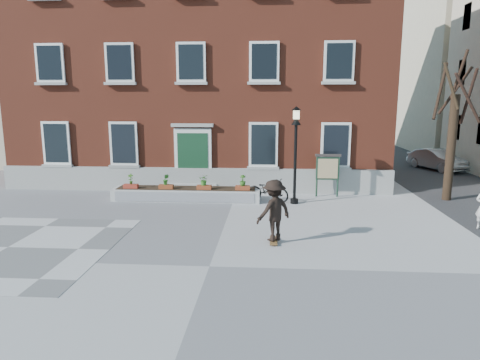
# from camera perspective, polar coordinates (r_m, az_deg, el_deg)

# --- Properties ---
(ground) EXTENTS (100.00, 100.00, 0.00)m
(ground) POSITION_cam_1_polar(r_m,az_deg,el_deg) (11.17, -4.10, -11.42)
(ground) COLOR #9D9D9F
(ground) RESTS_ON ground
(checker_patch) EXTENTS (6.00, 6.00, 0.01)m
(checker_patch) POSITION_cam_1_polar(r_m,az_deg,el_deg) (14.15, -28.53, -7.88)
(checker_patch) COLOR slate
(checker_patch) RESTS_ON ground
(bicycle) EXTENTS (1.94, 1.28, 0.96)m
(bicycle) POSITION_cam_1_polar(r_m,az_deg,el_deg) (17.82, 3.74, -1.35)
(bicycle) COLOR black
(bicycle) RESTS_ON ground
(parked_car) EXTENTS (2.68, 4.02, 1.25)m
(parked_car) POSITION_cam_1_polar(r_m,az_deg,el_deg) (28.31, 24.74, 2.49)
(parked_car) COLOR #ADAFB2
(parked_car) RESTS_ON ground
(brick_building) EXTENTS (18.40, 10.85, 12.60)m
(brick_building) POSITION_cam_1_polar(r_m,az_deg,el_deg) (24.55, -4.33, 15.61)
(brick_building) COLOR brown
(brick_building) RESTS_ON ground
(planter_assembly) EXTENTS (6.20, 1.12, 1.15)m
(planter_assembly) POSITION_cam_1_polar(r_m,az_deg,el_deg) (18.18, -7.13, -1.73)
(planter_assembly) COLOR beige
(planter_assembly) RESTS_ON ground
(bare_tree) EXTENTS (1.83, 1.83, 6.16)m
(bare_tree) POSITION_cam_1_polar(r_m,az_deg,el_deg) (19.77, 26.46, 5.52)
(bare_tree) COLOR #302115
(bare_tree) RESTS_ON ground
(lamp_post) EXTENTS (0.40, 0.40, 3.93)m
(lamp_post) POSITION_cam_1_polar(r_m,az_deg,el_deg) (17.26, 7.43, 5.11)
(lamp_post) COLOR black
(lamp_post) RESTS_ON ground
(notice_board) EXTENTS (1.10, 0.16, 1.87)m
(notice_board) POSITION_cam_1_polar(r_m,az_deg,el_deg) (18.91, 11.61, 1.56)
(notice_board) COLOR #172F1E
(notice_board) RESTS_ON ground
(skateboarder) EXTENTS (1.35, 1.27, 1.91)m
(skateboarder) POSITION_cam_1_polar(r_m,az_deg,el_deg) (12.63, 4.55, -4.07)
(skateboarder) COLOR brown
(skateboarder) RESTS_ON ground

